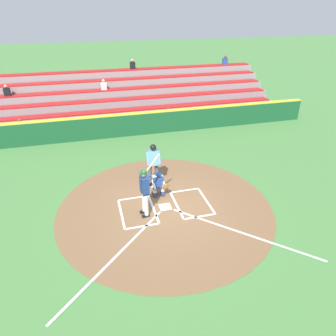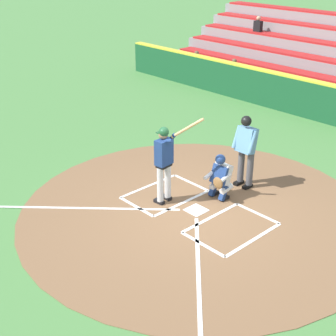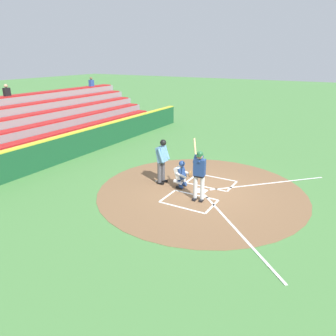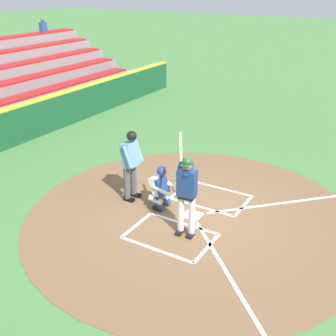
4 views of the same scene
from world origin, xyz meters
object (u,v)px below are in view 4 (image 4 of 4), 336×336
at_px(batter, 186,190).
at_px(plate_umpire, 131,161).
at_px(catcher, 161,186).
at_px(baseball, 123,195).

height_order(batter, plate_umpire, batter).
xyz_separation_m(batter, plate_umpire, (-0.75, -1.98, -0.02)).
relative_size(catcher, plate_umpire, 0.61).
relative_size(plate_umpire, baseball, 25.20).
xyz_separation_m(catcher, plate_umpire, (0.00, -0.89, 0.49)).
xyz_separation_m(batter, catcher, (-0.75, -1.09, -0.51)).
bearing_deg(batter, baseball, -107.84).
distance_m(catcher, baseball, 1.29).
relative_size(catcher, baseball, 15.27).
bearing_deg(catcher, baseball, -88.88).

